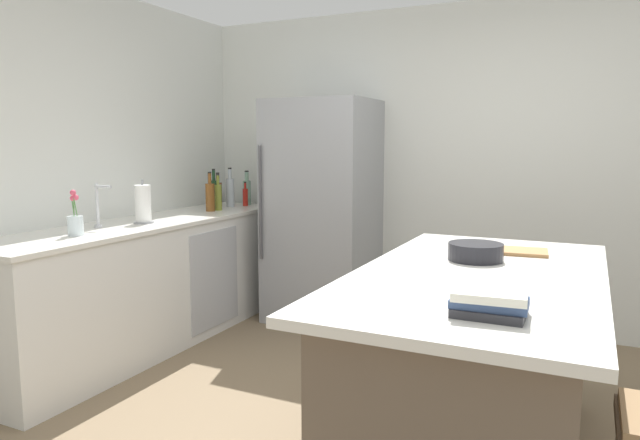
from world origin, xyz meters
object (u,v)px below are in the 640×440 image
refrigerator (322,212)px  wine_bottle (214,193)px  gin_bottle (247,191)px  soda_bottle (230,191)px  syrup_bottle (218,194)px  cutting_board (515,251)px  kitchen_island (475,368)px  flower_vase (75,222)px  cookbook_stack (489,303)px  sink_faucet (99,205)px  paper_towel_roll (143,205)px  whiskey_bottle (210,196)px  hot_sauce_bottle (245,196)px  mixing_bowl (476,252)px  olive_oil_bottle (218,196)px

refrigerator → wine_bottle: size_ratio=5.35×
gin_bottle → soda_bottle: size_ratio=0.90×
syrup_bottle → cutting_board: (2.65, -1.04, -0.12)m
kitchen_island → soda_bottle: 3.07m
flower_vase → cookbook_stack: 2.63m
sink_faucet → flower_vase: bearing=-68.3°
refrigerator → wine_bottle: 0.97m
refrigerator → paper_towel_roll: 1.48m
whiskey_bottle → cutting_board: size_ratio=0.95×
hot_sauce_bottle → syrup_bottle: size_ratio=0.72×
refrigerator → gin_bottle: 0.88m
soda_bottle → wine_bottle: (-0.04, -0.19, -0.01)m
flower_vase → cutting_board: (2.51, 0.65, -0.09)m
whiskey_bottle → hot_sauce_bottle: bearing=85.4°
paper_towel_roll → refrigerator: bearing=55.3°
syrup_bottle → mixing_bowl: 2.84m
flower_vase → cutting_board: flower_vase is taller
gin_bottle → syrup_bottle: bearing=-111.3°
gin_bottle → refrigerator: bearing=-10.8°
cookbook_stack → syrup_bottle: bearing=140.4°
hot_sauce_bottle → whiskey_bottle: 0.48m
olive_oil_bottle → mixing_bowl: size_ratio=1.15×
paper_towel_roll → sink_faucet: bearing=-109.1°
flower_vase → hot_sauce_bottle: 1.88m
refrigerator → cutting_board: 2.06m
cookbook_stack → whiskey_bottle: bearing=142.9°
hot_sauce_bottle → soda_bottle: bearing=-131.5°
cookbook_stack → wine_bottle: bearing=141.4°
whiskey_bottle → cookbook_stack: (2.59, -1.96, -0.09)m
wine_bottle → cookbook_stack: size_ratio=1.35×
kitchen_island → soda_bottle: soda_bottle is taller
flower_vase → olive_oil_bottle: olive_oil_bottle is taller
whiskey_bottle → cutting_board: whiskey_bottle is taller
gin_bottle → olive_oil_bottle: bearing=-86.6°
kitchen_island → flower_vase: size_ratio=6.96×
syrup_bottle → wine_bottle: 0.11m
hot_sauce_bottle → soda_bottle: size_ratio=0.63×
gin_bottle → olive_oil_bottle: size_ratio=1.02×
kitchen_island → mixing_bowl: mixing_bowl is taller
kitchen_island → refrigerator: refrigerator is taller
refrigerator → mixing_bowl: bearing=-43.6°
whiskey_bottle → cutting_board: 2.64m
sink_faucet → cookbook_stack: bearing=-17.7°
hot_sauce_bottle → syrup_bottle: bearing=-130.1°
refrigerator → mixing_bowl: refrigerator is taller
soda_bottle → cutting_board: soda_bottle is taller
refrigerator → wine_bottle: (-0.94, -0.24, 0.14)m
gin_bottle → cutting_board: bearing=-27.7°
soda_bottle → cookbook_stack: 3.53m
kitchen_island → olive_oil_bottle: (-2.42, 1.40, 0.58)m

